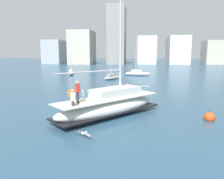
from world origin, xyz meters
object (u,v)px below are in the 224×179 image
Objects in this scene: main_sailboat at (110,105)px; moored_catamaran at (112,77)px; seagull at (84,133)px; moored_sloop_near at (138,73)px; moored_sloop_far at (71,73)px; mooring_buoy at (209,117)px.

main_sailboat is 1.80× the size of moored_catamaran.
main_sailboat is 11.80× the size of seagull.
seagull is (-2.97, -37.19, -0.28)m from moored_sloop_near.
moored_catamaran is (10.31, -7.69, -0.01)m from moored_sloop_far.
moored_sloop_far is (-13.03, 32.10, -0.40)m from main_sailboat.
moored_catamaran is (-2.72, 24.41, -0.41)m from main_sailboat.
main_sailboat is 1.40× the size of moored_sloop_near.
main_sailboat reaches higher than moored_catamaran.
moored_sloop_far is 0.89× the size of moored_catamaran.
seagull is 0.98× the size of mooring_buoy.
main_sailboat is 7.53m from mooring_buoy.
seagull is (1.83, -29.31, -0.18)m from moored_catamaran.
main_sailboat is at bearing -67.91° from moored_sloop_far.
moored_sloop_near is at bearing 99.41° from mooring_buoy.
moored_catamaran reaches higher than seagull.
mooring_buoy is at bearing -67.63° from moored_catamaran.
moored_catamaran is at bearing -36.72° from moored_sloop_far.
moored_sloop_near is at bearing 85.44° from seagull.
moored_sloop_near reaches higher than seagull.
moored_sloop_far is at bearing 122.27° from mooring_buoy.
moored_sloop_near is at bearing 0.73° from moored_sloop_far.
moored_sloop_near reaches higher than moored_sloop_far.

